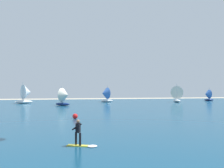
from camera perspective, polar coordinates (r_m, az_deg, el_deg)
The scene contains 8 objects.
ocean at distance 50.14m, azimuth -6.51°, elevation -5.42°, with size 160.00×90.00×0.10m, color navy.
kitesurfer at distance 16.44m, azimuth -7.02°, elevation -11.66°, with size 2.01×1.33×1.67m.
sailboat_heeled_over at distance 57.40m, azimuth -10.64°, elevation -2.80°, with size 4.00×3.80×4.46m.
sailboat_far_left at distance 69.25m, azimuth -18.74°, elevation -2.09°, with size 4.93×4.39×5.51m.
sailboat_trailing at distance 72.37m, azimuth -1.54°, elevation -2.41°, with size 4.19×3.72×4.71m.
sailboat_near_shore at distance 74.91m, azimuth 14.22°, elevation -2.16°, with size 3.89×4.54×5.20m.
sailboat_leading at distance 86.31m, azimuth 20.73°, elevation -2.35°, with size 3.45×2.91×4.06m.
marker_buoy at distance 31.49m, azimuth -8.31°, elevation -7.20°, with size 0.64×0.64×0.64m, color red.
Camera 1 is at (-5.12, 1.66, 3.66)m, focal length 40.57 mm.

